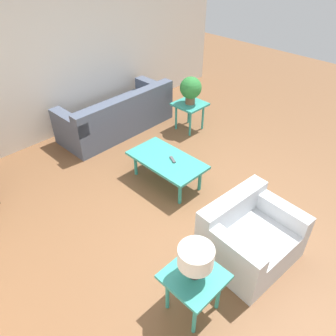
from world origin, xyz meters
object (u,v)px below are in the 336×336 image
at_px(sofa, 118,116).
at_px(coffee_table, 167,161).
at_px(table_lamp, 196,258).
at_px(potted_plant, 191,89).
at_px(side_table_lamp, 194,281).
at_px(armchair, 248,237).
at_px(side_table_plant, 190,107).

relative_size(sofa, coffee_table, 1.89).
xyz_separation_m(sofa, table_lamp, (-3.38, 1.71, 0.49)).
relative_size(sofa, potted_plant, 4.39).
bearing_deg(coffee_table, side_table_lamp, 142.46).
bearing_deg(table_lamp, side_table_lamp, 0.00).
xyz_separation_m(armchair, side_table_lamp, (-0.00, 0.95, 0.16)).
distance_m(armchair, side_table_plant, 3.03).
height_order(armchair, potted_plant, potted_plant).
relative_size(armchair, table_lamp, 2.85).
bearing_deg(armchair, side_table_plant, 58.94).
bearing_deg(sofa, potted_plant, 135.87).
distance_m(armchair, coffee_table, 1.66).
height_order(coffee_table, potted_plant, potted_plant).
bearing_deg(side_table_lamp, coffee_table, -37.54).
bearing_deg(table_lamp, sofa, -26.83).
relative_size(sofa, side_table_lamp, 4.10).
distance_m(sofa, armchair, 3.47).
height_order(side_table_lamp, potted_plant, potted_plant).
bearing_deg(side_table_plant, armchair, 144.87).
xyz_separation_m(side_table_plant, table_lamp, (-2.48, 2.69, 0.34)).
bearing_deg(potted_plant, sofa, 47.23).
xyz_separation_m(sofa, armchair, (-3.38, 0.76, -0.00)).
bearing_deg(side_table_lamp, potted_plant, -47.37).
bearing_deg(sofa, side_table_lamp, 61.82).
bearing_deg(table_lamp, side_table_plant, -47.37).
bearing_deg(side_table_lamp, sofa, -26.83).
relative_size(side_table_plant, side_table_lamp, 1.00).
bearing_deg(side_table_plant, side_table_lamp, 132.63).
height_order(armchair, side_table_plant, armchair).
bearing_deg(side_table_plant, sofa, 47.23).
height_order(sofa, armchair, sofa).
distance_m(sofa, coffee_table, 1.81).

